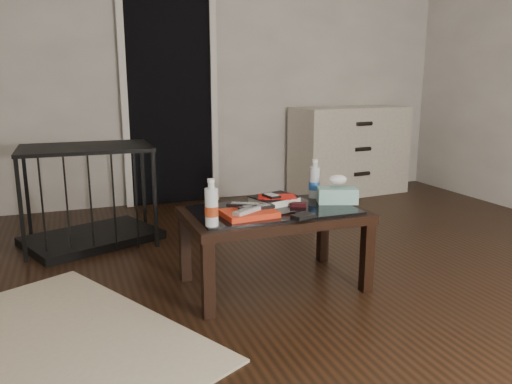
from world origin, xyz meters
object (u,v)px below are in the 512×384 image
dresser (349,151)px  tissue_box (337,195)px  textbook (274,200)px  water_bottle_right (314,179)px  pet_crate (90,212)px  coffee_table (274,220)px  water_bottle_left (211,203)px

dresser → tissue_box: (-1.27, -1.97, 0.06)m
textbook → water_bottle_right: (0.29, 0.06, 0.10)m
pet_crate → coffee_table: bearing=-73.9°
pet_crate → textbook: bearing=-70.0°
dresser → tissue_box: dresser is taller
coffee_table → dresser: size_ratio=0.80×
textbook → pet_crate: bearing=116.7°
dresser → textbook: (-1.62, -1.87, 0.03)m
coffee_table → tissue_box: tissue_box is taller
water_bottle_left → water_bottle_right: (0.76, 0.37, 0.00)m
coffee_table → dresser: (1.67, 1.97, 0.05)m
tissue_box → water_bottle_left: bearing=-146.1°
textbook → water_bottle_right: bearing=-3.8°
coffee_table → pet_crate: (-0.95, 1.21, -0.17)m
pet_crate → water_bottle_left: (0.53, -1.41, 0.35)m
dresser → water_bottle_left: dresser is taller
dresser → textbook: bearing=-136.5°
pet_crate → water_bottle_left: size_ratio=4.45×
pet_crate → textbook: size_ratio=4.24×
dresser → tissue_box: size_ratio=5.40×
water_bottle_left → tissue_box: bearing=13.5°
water_bottle_left → water_bottle_right: 0.84m
textbook → tissue_box: 0.37m
dresser → coffee_table: bearing=-135.8°
coffee_table → textbook: bearing=65.6°
textbook → tissue_box: (0.36, -0.11, 0.02)m
textbook → water_bottle_left: (-0.47, -0.31, 0.10)m
water_bottle_right → tissue_box: water_bottle_right is taller
coffee_table → pet_crate: pet_crate is taller
tissue_box → textbook: bearing=-176.7°
coffee_table → water_bottle_right: size_ratio=4.20×
pet_crate → tissue_box: (1.35, -1.21, 0.28)m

